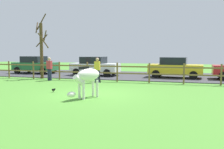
{
  "coord_description": "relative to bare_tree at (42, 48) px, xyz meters",
  "views": [
    {
      "loc": [
        4.1,
        -11.03,
        2.08
      ],
      "look_at": [
        0.52,
        1.44,
        0.84
      ],
      "focal_mm": 39.36,
      "sensor_mm": 36.0,
      "label": 1
    }
  ],
  "objects": [
    {
      "name": "ground_plane",
      "position": [
        6.16,
        -5.4,
        -2.28
      ],
      "size": [
        60.0,
        60.0,
        0.0
      ],
      "primitive_type": "plane",
      "color": "#47842D"
    },
    {
      "name": "parking_asphalt",
      "position": [
        6.16,
        3.9,
        -2.26
      ],
      "size": [
        28.0,
        7.4,
        0.05
      ],
      "primitive_type": "cube",
      "color": "#38383D",
      "rests_on": "ground_plane"
    },
    {
      "name": "paddock_fence",
      "position": [
        6.02,
        -0.4,
        -1.54
      ],
      "size": [
        21.84,
        0.11,
        1.31
      ],
      "color": "brown",
      "rests_on": "ground_plane"
    },
    {
      "name": "bare_tree",
      "position": [
        0.0,
        0.0,
        0.0
      ],
      "size": [
        1.2,
        1.21,
        4.92
      ],
      "color": "#513A23",
      "rests_on": "ground_plane"
    },
    {
      "name": "zebra",
      "position": [
        6.24,
        -6.44,
        -1.36
      ],
      "size": [
        1.11,
        1.78,
        1.41
      ],
      "color": "white",
      "rests_on": "ground_plane"
    },
    {
      "name": "crow_on_grass",
      "position": [
        4.02,
        -5.43,
        -2.16
      ],
      "size": [
        0.21,
        0.1,
        0.2
      ],
      "color": "black",
      "rests_on": "ground_plane"
    },
    {
      "name": "parked_car_white",
      "position": [
        3.2,
        2.92,
        -1.44
      ],
      "size": [
        4.07,
        2.03,
        1.56
      ],
      "color": "white",
      "rests_on": "parking_asphalt"
    },
    {
      "name": "parked_car_green",
      "position": [
        -2.76,
        3.26,
        -1.44
      ],
      "size": [
        4.07,
        2.02,
        1.56
      ],
      "color": "#236B38",
      "rests_on": "parking_asphalt"
    },
    {
      "name": "parked_car_yellow",
      "position": [
        9.73,
        2.95,
        -1.44
      ],
      "size": [
        4.13,
        2.14,
        1.56
      ],
      "color": "yellow",
      "rests_on": "parking_asphalt"
    },
    {
      "name": "visitor_left_of_tree",
      "position": [
        4.85,
        -1.12,
        -1.38
      ],
      "size": [
        0.37,
        0.24,
        1.64
      ],
      "color": "#232847",
      "rests_on": "ground_plane"
    },
    {
      "name": "visitor_right_of_tree",
      "position": [
        1.25,
        -1.06,
        -1.38
      ],
      "size": [
        0.39,
        0.27,
        1.64
      ],
      "color": "#232847",
      "rests_on": "ground_plane"
    }
  ]
}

